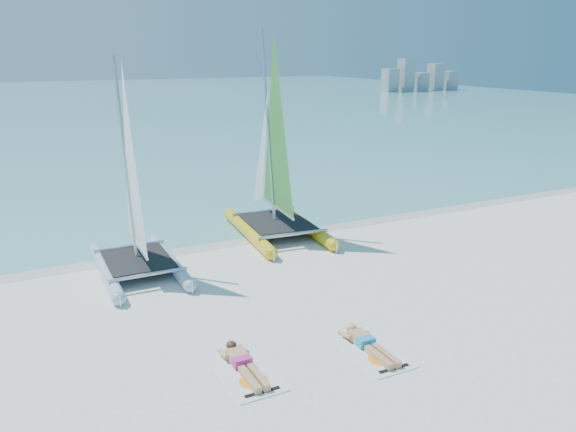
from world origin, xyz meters
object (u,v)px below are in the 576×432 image
catamaran_yellow (271,168)px  towel_b (372,351)px  sunbather_a (243,363)px  sunbather_b (367,343)px  catamaran_blue (133,209)px  towel_a (247,372)px

catamaran_yellow → towel_b: 8.96m
sunbather_a → sunbather_b: size_ratio=1.00×
catamaran_blue → towel_b: bearing=-63.1°
towel_a → sunbather_a: sunbather_a is taller
catamaran_blue → towel_a: bearing=-83.1°
towel_a → towel_b: same height
towel_a → sunbather_b: bearing=-5.1°
catamaran_yellow → sunbather_a: catamaran_yellow is taller
catamaran_blue → sunbather_b: 7.55m
towel_a → towel_b: bearing=-9.3°
catamaran_yellow → towel_a: 9.44m
towel_a → catamaran_blue: bearing=96.6°
catamaran_yellow → towel_b: catamaran_yellow is taller
catamaran_blue → towel_b: catamaran_blue is taller
sunbather_b → catamaran_yellow: bearing=78.6°
towel_a → sunbather_a: (0.00, 0.19, 0.11)m
catamaran_yellow → sunbather_a: (-4.31, -7.90, -2.10)m
catamaran_blue → towel_a: 6.60m
catamaran_yellow → towel_a: catamaran_yellow is taller
sunbather_a → sunbather_b: (2.64, -0.43, 0.00)m
catamaran_yellow → sunbather_b: 8.76m
sunbather_a → towel_b: 2.71m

